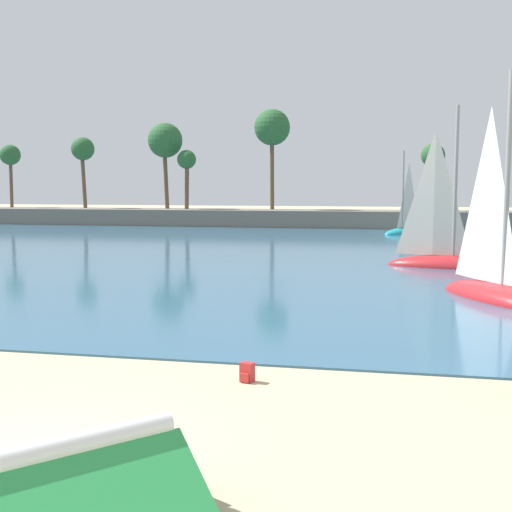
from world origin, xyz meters
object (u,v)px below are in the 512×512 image
Objects in this scene: backpack_near_kite at (247,373)px; sailboat_near_shore at (445,252)px; sailboat_toward_headland at (496,278)px; folded_kite at (28,481)px; sailboat_mid_bay at (405,226)px.

backpack_near_kite is 0.05× the size of sailboat_near_shore.
folded_kite is at bearing -112.94° from sailboat_toward_headland.
folded_kite is 7.27m from backpack_near_kite.
folded_kite is 0.53× the size of sailboat_near_shore.
sailboat_mid_bay reaches higher than folded_kite.
folded_kite is at bearing -103.48° from sailboat_near_shore.
folded_kite is 11.00× the size of backpack_near_kite.
sailboat_mid_bay is (-1.68, 24.75, -0.11)m from sailboat_near_shore.
folded_kite is 0.53× the size of sailboat_toward_headland.
sailboat_mid_bay is (4.20, 46.85, 0.57)m from backpack_near_kite.
sailboat_mid_bay is at bearing 93.89° from sailboat_near_shore.
sailboat_near_shore is at bearing 75.10° from backpack_near_kite.
sailboat_mid_bay is 34.81m from sailboat_toward_headland.
sailboat_toward_headland is at bearing -83.36° from sailboat_near_shore.
sailboat_near_shore is 0.99× the size of sailboat_toward_headland.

